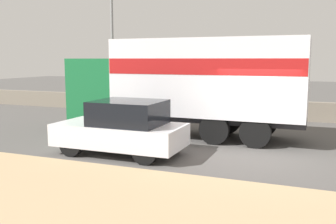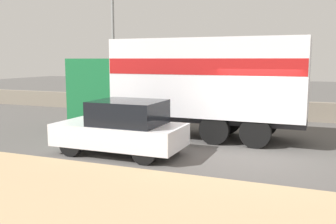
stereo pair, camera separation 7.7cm
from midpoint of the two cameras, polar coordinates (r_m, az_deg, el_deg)
The scene contains 6 objects.
ground_plane at distance 11.34m, azimuth 12.78°, elevation -6.44°, with size 80.00×80.00×0.00m, color #514F4C.
dirt_shoulder_foreground at distance 6.65m, azimuth 5.41°, elevation -16.69°, with size 60.00×4.99×0.04m.
stone_wall_backdrop at distance 18.20m, azimuth 16.45°, elevation 0.28°, with size 60.00×0.35×0.88m.
street_lamp at distance 19.86m, azimuth -8.22°, elevation 10.26°, with size 0.56×0.28×6.11m.
box_truck at distance 13.56m, azimuth 3.36°, elevation 4.84°, with size 8.60×2.34×3.50m.
car_hatchback at distance 11.10m, azimuth -6.77°, elevation -2.42°, with size 3.81×1.78×1.61m.
Camera 2 is at (1.73, -10.85, 2.80)m, focal length 40.00 mm.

